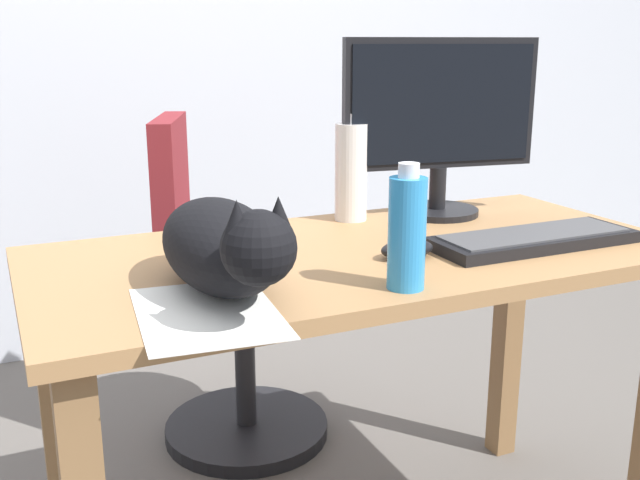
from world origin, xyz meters
TOP-DOWN VIEW (x-y plane):
  - desk at (0.00, 0.00)m, footprint 1.31×0.63m
  - office_chair at (-0.09, 0.66)m, footprint 0.51×0.48m
  - monitor at (0.31, 0.20)m, footprint 0.48×0.20m
  - keyboard at (0.33, -0.12)m, footprint 0.44×0.15m
  - cat at (-0.33, -0.14)m, footprint 0.20×0.61m
  - computer_mouse at (0.05, -0.09)m, footprint 0.11×0.06m
  - paper_sheet at (-0.39, -0.22)m, footprint 0.24×0.32m
  - water_bottle at (-0.05, -0.25)m, footprint 0.06×0.06m
  - spray_bottle at (0.10, 0.24)m, footprint 0.08×0.08m

SIDE VIEW (x-z plane):
  - office_chair at x=-0.09m, z-range -0.06..0.89m
  - desk at x=0.00m, z-range 0.25..0.98m
  - paper_sheet at x=-0.39m, z-range 0.74..0.74m
  - keyboard at x=0.33m, z-range 0.74..0.77m
  - computer_mouse at x=0.05m, z-range 0.74..0.77m
  - cat at x=-0.33m, z-range 0.72..0.92m
  - water_bottle at x=-0.05m, z-range 0.73..0.94m
  - spray_bottle at x=0.10m, z-range 0.73..0.98m
  - monitor at x=0.31m, z-range 0.76..1.17m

